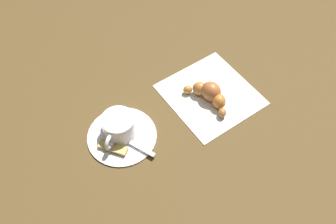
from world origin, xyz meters
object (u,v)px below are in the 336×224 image
espresso_cup (118,126)px  croissant (210,94)px  saucer (122,136)px  sugar_packet (113,147)px  teaspoon (119,135)px  napkin (210,94)px

espresso_cup → croissant: (0.20, -0.07, -0.01)m
saucer → croissant: croissant is taller
espresso_cup → sugar_packet: (-0.03, -0.02, -0.02)m
teaspoon → croissant: size_ratio=1.08×
saucer → napkin: bearing=-13.7°
teaspoon → sugar_packet: bearing=-152.2°
saucer → teaspoon: bearing=173.6°
espresso_cup → croissant: size_ratio=0.72×
teaspoon → napkin: (0.22, -0.05, -0.01)m
saucer → napkin: (0.22, -0.05, -0.00)m
espresso_cup → napkin: 0.23m
espresso_cup → teaspoon: bearing=-142.5°
sugar_packet → napkin: (0.25, -0.04, -0.01)m
espresso_cup → sugar_packet: espresso_cup is taller
espresso_cup → teaspoon: 0.02m
napkin → croissant: size_ratio=1.57×
sugar_packet → teaspoon: bearing=91.4°
sugar_packet → croissant: 0.24m
saucer → teaspoon: size_ratio=1.10×
teaspoon → croissant: bearing=-16.3°
napkin → espresso_cup: bearing=164.8°
espresso_cup → saucer: bearing=-86.3°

